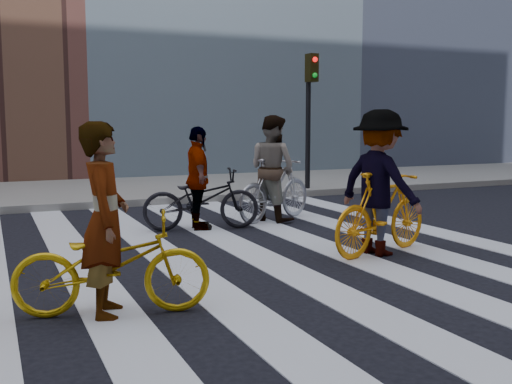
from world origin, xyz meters
TOP-DOWN VIEW (x-y plane):
  - ground at (0.00, 0.00)m, footprint 100.00×100.00m
  - sidewalk_far at (0.00, 7.50)m, footprint 100.00×5.00m
  - zebra_crosswalk at (0.00, 0.00)m, footprint 8.25×10.00m
  - traffic_signal at (4.40, 5.32)m, footprint 0.22×0.42m
  - bike_yellow_left at (-1.64, -1.81)m, footprint 1.87×1.05m
  - bike_silver_mid at (2.00, 2.28)m, footprint 1.92×1.23m
  - bike_yellow_right at (2.11, -0.74)m, footprint 1.91×1.01m
  - bike_dark_rear at (0.51, 1.95)m, footprint 1.99×1.00m
  - rider_left at (-1.69, -1.81)m, footprint 0.57×0.73m
  - rider_mid at (1.95, 2.28)m, footprint 1.01×1.11m
  - rider_right at (2.06, -0.74)m, footprint 1.03×1.39m
  - rider_rear at (0.46, 1.95)m, footprint 0.58×1.04m

SIDE VIEW (x-z plane):
  - ground at x=0.00m, z-range 0.00..0.00m
  - zebra_crosswalk at x=0.00m, z-range 0.00..0.01m
  - sidewalk_far at x=0.00m, z-range 0.00..0.15m
  - bike_yellow_left at x=-1.64m, z-range 0.00..0.93m
  - bike_dark_rear at x=0.51m, z-range 0.00..1.00m
  - bike_yellow_right at x=2.11m, z-range 0.00..1.11m
  - bike_silver_mid at x=2.00m, z-range 0.00..1.12m
  - rider_rear at x=0.46m, z-range 0.00..1.68m
  - rider_left at x=-1.69m, z-range 0.00..1.76m
  - rider_mid at x=1.95m, z-range 0.00..1.87m
  - rider_right at x=2.06m, z-range 0.00..1.91m
  - traffic_signal at x=4.40m, z-range 0.62..3.94m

